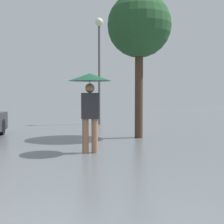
# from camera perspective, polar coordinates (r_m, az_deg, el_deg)

# --- Properties ---
(pedestrian) EXTENTS (1.06, 1.06, 1.97)m
(pedestrian) POSITION_cam_1_polar(r_m,az_deg,el_deg) (7.68, -4.07, 3.81)
(pedestrian) COLOR #9E7051
(pedestrian) RESTS_ON ground_plane
(tree) EXTENTS (2.09, 2.09, 4.75)m
(tree) POSITION_cam_1_polar(r_m,az_deg,el_deg) (10.60, 5.00, 15.25)
(tree) COLOR #473323
(tree) RESTS_ON ground_plane
(street_lamp) EXTENTS (0.39, 0.39, 5.03)m
(street_lamp) POSITION_cam_1_polar(r_m,az_deg,el_deg) (15.05, -2.36, 11.77)
(street_lamp) COLOR #515456
(street_lamp) RESTS_ON ground_plane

